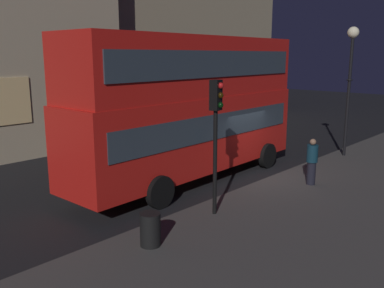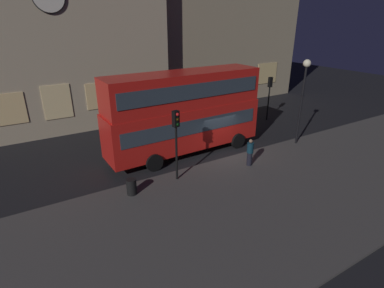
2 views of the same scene
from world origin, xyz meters
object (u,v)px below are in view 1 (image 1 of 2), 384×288
traffic_light_near_kerb (216,119)px  litter_bin (150,229)px  street_lamp (351,63)px  double_decker_bus (190,102)px  traffic_light_far_side (274,90)px  pedestrian (312,161)px

traffic_light_near_kerb → litter_bin: 3.63m
traffic_light_near_kerb → street_lamp: size_ratio=0.67×
double_decker_bus → traffic_light_near_kerb: size_ratio=2.70×
traffic_light_far_side → litter_bin: (-14.81, -5.80, -2.19)m
traffic_light_near_kerb → pedestrian: bearing=-20.3°
traffic_light_far_side → street_lamp: size_ratio=0.65×
pedestrian → street_lamp: bearing=-67.9°
traffic_light_far_side → traffic_light_near_kerb: bearing=25.1°
street_lamp → litter_bin: 13.07m
double_decker_bus → litter_bin: 6.44m
double_decker_bus → street_lamp: (7.52, -2.83, 1.36)m
litter_bin → traffic_light_near_kerb: bearing=3.8°
traffic_light_near_kerb → traffic_light_far_side: size_ratio=1.04×
street_lamp → litter_bin: (-12.48, -0.43, -3.84)m
double_decker_bus → traffic_light_near_kerb: double_decker_bus is taller
traffic_light_near_kerb → traffic_light_far_side: bearing=13.6°
traffic_light_near_kerb → street_lamp: (9.78, 0.25, 1.43)m
traffic_light_near_kerb → street_lamp: 9.88m
street_lamp → pedestrian: (-5.21, -0.98, -3.40)m
double_decker_bus → pedestrian: 4.91m
litter_bin → double_decker_bus: bearing=33.3°
street_lamp → double_decker_bus: bearing=159.3°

